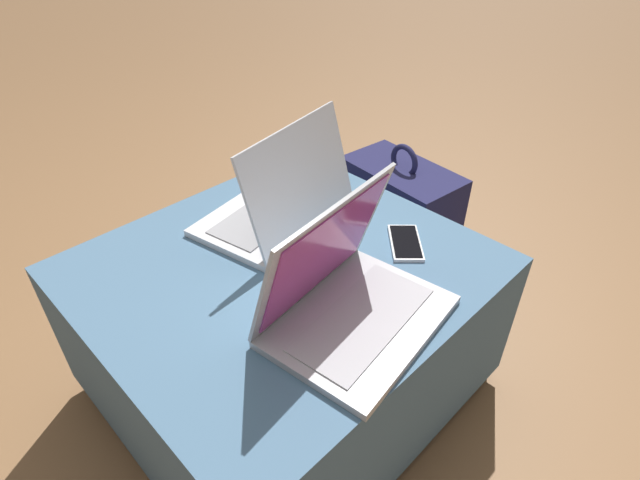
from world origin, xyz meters
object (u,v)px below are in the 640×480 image
Objects in this scene: laptop_near at (348,297)px; cell_phone at (405,243)px; backpack at (400,224)px; laptop_far at (281,203)px.

laptop_near reaches higher than cell_phone.
laptop_near is 0.28m from cell_phone.
laptop_near is 0.72m from backpack.
laptop_far reaches higher than cell_phone.
cell_phone is at bearing 106.17° from laptop_far.
laptop_near is at bearing 123.36° from backpack.
cell_phone is at bearing 5.84° from laptop_near.
laptop_far is (0.13, 0.33, 0.00)m from laptop_near.
laptop_near is at bearing 57.72° from laptop_far.
laptop_near is 0.94× the size of laptop_far.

